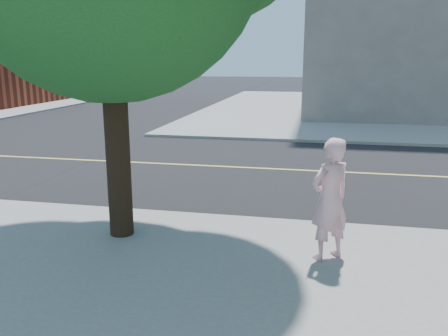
# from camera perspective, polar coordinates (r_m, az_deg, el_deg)

# --- Properties ---
(ground) EXTENTS (140.00, 140.00, 0.00)m
(ground) POSITION_cam_1_polar(r_m,az_deg,el_deg) (10.77, -22.12, -4.47)
(ground) COLOR black
(ground) RESTS_ON ground
(road_ew) EXTENTS (140.00, 9.00, 0.01)m
(road_ew) POSITION_cam_1_polar(r_m,az_deg,el_deg) (14.57, -12.42, 0.73)
(road_ew) COLOR black
(road_ew) RESTS_ON ground
(man_on_phone) EXTENTS (0.81, 0.78, 1.87)m
(man_on_phone) POSITION_cam_1_polar(r_m,az_deg,el_deg) (7.14, 12.82, -3.76)
(man_on_phone) COLOR beige
(man_on_phone) RESTS_ON sidewalk_se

